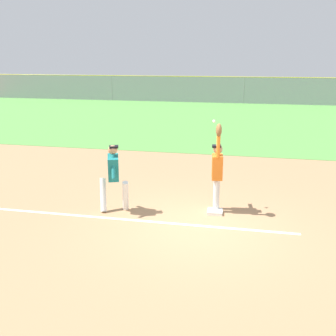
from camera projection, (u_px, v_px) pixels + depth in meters
The scene contains 11 objects.
ground_plane at pixel (198, 227), 9.42m from camera, with size 78.66×78.66×0.00m, color #A37A54.
outfield_grass at pixel (237, 120), 25.10m from camera, with size 46.31×18.92×0.01m, color #549342.
chalk_foul_line at pixel (52, 213), 10.22m from camera, with size 12.00×0.10×0.01m, color white.
first_base at pixel (215, 212), 10.23m from camera, with size 0.38×0.38×0.08m, color white.
fielder at pixel (217, 168), 10.13m from camera, with size 0.32×0.90×2.28m.
runner at pixel (114, 174), 10.12m from camera, with size 0.87×0.82×1.72m.
baseball at pixel (214, 121), 10.12m from camera, with size 0.07×0.07×0.07m, color white.
outfield_fence at pixel (244, 90), 33.71m from camera, with size 46.39×0.08×2.20m.
parked_car_green at pixel (173, 91), 38.28m from camera, with size 4.55×2.41×1.25m.
parked_car_red at pixel (239, 92), 37.24m from camera, with size 4.58×2.48×1.25m.
parked_car_white at pixel (303, 93), 35.61m from camera, with size 4.54×2.40×1.25m.
Camera 1 is at (1.18, -8.67, 3.82)m, focal length 43.42 mm.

